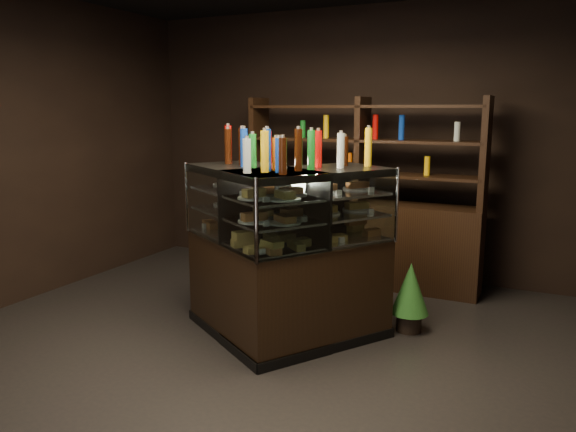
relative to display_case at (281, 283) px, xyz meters
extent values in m
plane|color=black|center=(-0.23, -0.28, -0.48)|extent=(5.00, 5.00, 0.00)
cube|color=black|center=(-0.23, 2.22, 1.02)|extent=(5.00, 0.02, 3.00)
cube|color=black|center=(-2.73, -0.28, 1.02)|extent=(0.02, 5.00, 3.00)
cube|color=black|center=(0.22, 0.05, -0.06)|extent=(1.22, 1.41, 0.83)
cube|color=black|center=(0.22, 0.05, -0.44)|extent=(1.26, 1.45, 0.08)
cube|color=black|center=(0.22, 0.05, 0.91)|extent=(1.22, 1.41, 0.06)
cube|color=silver|center=(0.22, 0.05, 0.36)|extent=(1.15, 1.34, 0.02)
cube|color=silver|center=(0.22, 0.05, 0.56)|extent=(1.15, 1.34, 0.02)
cube|color=silver|center=(0.22, 0.05, 0.73)|extent=(1.15, 1.34, 0.02)
cube|color=white|center=(0.49, -0.13, 0.64)|extent=(0.70, 1.07, 0.59)
cylinder|color=silver|center=(0.83, 0.41, 0.64)|extent=(0.03, 0.03, 0.61)
cylinder|color=silver|center=(0.14, -0.65, 0.64)|extent=(0.03, 0.03, 0.61)
cube|color=black|center=(-0.22, -0.05, -0.06)|extent=(1.41, 1.22, 0.83)
cube|color=black|center=(-0.22, -0.05, -0.44)|extent=(1.45, 1.25, 0.08)
cube|color=black|center=(-0.22, -0.05, 0.91)|extent=(1.41, 1.22, 0.06)
cube|color=silver|center=(-0.22, -0.05, 0.36)|extent=(1.34, 1.15, 0.02)
cube|color=silver|center=(-0.22, -0.05, 0.56)|extent=(1.34, 1.15, 0.02)
cube|color=silver|center=(-0.22, -0.05, 0.73)|extent=(1.34, 1.15, 0.02)
cube|color=white|center=(-0.40, -0.32, 0.64)|extent=(1.07, 0.69, 0.59)
cylinder|color=silver|center=(0.14, -0.65, 0.64)|extent=(0.03, 0.03, 0.61)
cylinder|color=silver|center=(-0.93, 0.03, 0.64)|extent=(0.03, 0.03, 0.61)
cube|color=#B2693F|center=(-0.04, -0.41, 0.40)|extent=(0.17, 0.20, 0.06)
cube|color=#B2693F|center=(0.15, -0.12, 0.40)|extent=(0.17, 0.20, 0.06)
cube|color=#B2693F|center=(0.34, 0.18, 0.40)|extent=(0.17, 0.20, 0.06)
cube|color=#B2693F|center=(0.54, 0.48, 0.40)|extent=(0.17, 0.20, 0.06)
cylinder|color=white|center=(-0.04, -0.35, 0.57)|extent=(0.24, 0.24, 0.02)
cube|color=#B2693F|center=(-0.04, -0.35, 0.61)|extent=(0.16, 0.19, 0.05)
cylinder|color=white|center=(0.13, -0.09, 0.57)|extent=(0.24, 0.24, 0.02)
cube|color=#B2693F|center=(0.13, -0.09, 0.61)|extent=(0.16, 0.19, 0.05)
cylinder|color=white|center=(0.31, 0.18, 0.57)|extent=(0.24, 0.24, 0.02)
cube|color=#B2693F|center=(0.31, 0.18, 0.61)|extent=(0.16, 0.19, 0.05)
cylinder|color=white|center=(0.48, 0.45, 0.57)|extent=(0.24, 0.24, 0.02)
cube|color=#B2693F|center=(0.48, 0.45, 0.61)|extent=(0.16, 0.19, 0.05)
cylinder|color=white|center=(-0.04, -0.35, 0.75)|extent=(0.24, 0.24, 0.02)
cube|color=#B2693F|center=(-0.04, -0.35, 0.78)|extent=(0.16, 0.19, 0.05)
cylinder|color=white|center=(0.13, -0.09, 0.75)|extent=(0.24, 0.24, 0.02)
cube|color=#B2693F|center=(0.13, -0.09, 0.78)|extent=(0.16, 0.19, 0.05)
cylinder|color=white|center=(0.31, 0.18, 0.75)|extent=(0.24, 0.24, 0.02)
cube|color=#B2693F|center=(0.31, 0.18, 0.78)|extent=(0.16, 0.19, 0.05)
cylinder|color=white|center=(0.48, 0.45, 0.75)|extent=(0.24, 0.24, 0.02)
cube|color=#B2693F|center=(0.48, 0.45, 0.78)|extent=(0.16, 0.19, 0.05)
cube|color=#B2693F|center=(-0.69, 0.22, 0.40)|extent=(0.20, 0.17, 0.06)
cube|color=#B2693F|center=(-0.39, 0.02, 0.40)|extent=(0.20, 0.17, 0.06)
cube|color=#B2693F|center=(-0.09, -0.17, 0.40)|extent=(0.20, 0.17, 0.06)
cube|color=#B2693F|center=(0.21, -0.36, 0.40)|extent=(0.20, 0.17, 0.06)
cylinder|color=white|center=(-0.63, 0.21, 0.57)|extent=(0.24, 0.24, 0.02)
cube|color=#B2693F|center=(-0.63, 0.21, 0.61)|extent=(0.19, 0.16, 0.05)
cylinder|color=white|center=(-0.36, 0.04, 0.57)|extent=(0.24, 0.24, 0.02)
cube|color=#B2693F|center=(-0.36, 0.04, 0.61)|extent=(0.19, 0.16, 0.05)
cylinder|color=white|center=(-0.09, -0.13, 0.57)|extent=(0.24, 0.24, 0.02)
cube|color=#B2693F|center=(-0.09, -0.13, 0.61)|extent=(0.19, 0.16, 0.05)
cylinder|color=white|center=(0.18, -0.31, 0.57)|extent=(0.24, 0.24, 0.02)
cube|color=#B2693F|center=(0.18, -0.31, 0.61)|extent=(0.19, 0.16, 0.05)
cylinder|color=white|center=(-0.63, 0.21, 0.75)|extent=(0.24, 0.24, 0.02)
cube|color=#B2693F|center=(-0.63, 0.21, 0.78)|extent=(0.19, 0.16, 0.05)
cylinder|color=white|center=(-0.36, 0.04, 0.75)|extent=(0.24, 0.24, 0.02)
cube|color=#B2693F|center=(-0.36, 0.04, 0.78)|extent=(0.19, 0.16, 0.05)
cylinder|color=white|center=(-0.09, -0.13, 0.75)|extent=(0.24, 0.24, 0.02)
cube|color=#B2693F|center=(-0.09, -0.13, 0.78)|extent=(0.19, 0.16, 0.05)
cylinder|color=white|center=(0.18, -0.31, 0.75)|extent=(0.24, 0.24, 0.02)
cube|color=#B2693F|center=(0.18, -0.31, 0.78)|extent=(0.19, 0.16, 0.05)
cylinder|color=#B20C0A|center=(-0.07, -0.40, 1.08)|extent=(0.06, 0.06, 0.28)
cylinder|color=silver|center=(-0.07, -0.40, 1.23)|extent=(0.03, 0.03, 0.02)
cylinder|color=black|center=(0.00, -0.29, 1.08)|extent=(0.06, 0.06, 0.28)
cylinder|color=silver|center=(0.00, -0.29, 1.23)|extent=(0.03, 0.03, 0.02)
cylinder|color=#0F38B2|center=(0.08, -0.17, 1.08)|extent=(0.06, 0.06, 0.28)
cylinder|color=silver|center=(0.08, -0.17, 1.23)|extent=(0.03, 0.03, 0.02)
cylinder|color=#D8590A|center=(0.15, -0.06, 1.08)|extent=(0.06, 0.06, 0.28)
cylinder|color=silver|center=(0.15, -0.06, 1.23)|extent=(0.03, 0.03, 0.02)
cylinder|color=yellow|center=(0.22, 0.05, 1.08)|extent=(0.06, 0.06, 0.28)
cylinder|color=silver|center=(0.22, 0.05, 1.23)|extent=(0.03, 0.03, 0.02)
cylinder|color=#147223|center=(0.29, 0.16, 1.08)|extent=(0.06, 0.06, 0.28)
cylinder|color=silver|center=(0.29, 0.16, 1.23)|extent=(0.03, 0.03, 0.02)
cylinder|color=silver|center=(0.37, 0.27, 1.08)|extent=(0.06, 0.06, 0.28)
cylinder|color=silver|center=(0.37, 0.27, 1.23)|extent=(0.03, 0.03, 0.02)
cylinder|color=#B20C0A|center=(0.44, 0.38, 1.08)|extent=(0.06, 0.06, 0.28)
cylinder|color=silver|center=(0.44, 0.38, 1.23)|extent=(0.03, 0.03, 0.02)
cylinder|color=black|center=(0.51, 0.50, 1.08)|extent=(0.06, 0.06, 0.28)
cylinder|color=silver|center=(0.51, 0.50, 1.23)|extent=(0.03, 0.03, 0.02)
cylinder|color=#B20C0A|center=(-0.67, 0.24, 1.08)|extent=(0.06, 0.06, 0.28)
cylinder|color=silver|center=(-0.67, 0.24, 1.23)|extent=(0.03, 0.03, 0.02)
cylinder|color=black|center=(-0.56, 0.17, 1.08)|extent=(0.06, 0.06, 0.28)
cylinder|color=silver|center=(-0.56, 0.17, 1.23)|extent=(0.03, 0.03, 0.02)
cylinder|color=#0F38B2|center=(-0.45, 0.10, 1.08)|extent=(0.06, 0.06, 0.28)
cylinder|color=silver|center=(-0.45, 0.10, 1.23)|extent=(0.03, 0.03, 0.02)
cylinder|color=#D8590A|center=(-0.33, 0.03, 1.08)|extent=(0.06, 0.06, 0.28)
cylinder|color=silver|center=(-0.33, 0.03, 1.23)|extent=(0.03, 0.03, 0.02)
cylinder|color=yellow|center=(-0.22, -0.05, 1.08)|extent=(0.06, 0.06, 0.28)
cylinder|color=silver|center=(-0.22, -0.05, 1.23)|extent=(0.03, 0.03, 0.02)
cylinder|color=#147223|center=(-0.11, -0.12, 1.08)|extent=(0.06, 0.06, 0.28)
cylinder|color=silver|center=(-0.11, -0.12, 1.23)|extent=(0.03, 0.03, 0.02)
cylinder|color=silver|center=(0.00, -0.19, 1.08)|extent=(0.06, 0.06, 0.28)
cylinder|color=silver|center=(0.00, -0.19, 1.23)|extent=(0.03, 0.03, 0.02)
cylinder|color=#B20C0A|center=(0.11, -0.26, 1.08)|extent=(0.06, 0.06, 0.28)
cylinder|color=silver|center=(0.11, -0.26, 1.23)|extent=(0.03, 0.03, 0.02)
cylinder|color=black|center=(0.23, -0.33, 1.08)|extent=(0.06, 0.06, 0.28)
cylinder|color=silver|center=(0.23, -0.33, 1.23)|extent=(0.03, 0.03, 0.02)
cylinder|color=black|center=(0.93, 0.61, -0.40)|extent=(0.21, 0.21, 0.16)
cone|color=#195825|center=(0.93, 0.61, -0.10)|extent=(0.32, 0.32, 0.44)
cone|color=#195825|center=(0.93, 0.61, 0.05)|extent=(0.25, 0.25, 0.31)
cube|color=black|center=(0.09, 1.77, -0.03)|extent=(2.55, 0.43, 0.90)
cube|color=black|center=(-1.15, 1.78, 0.97)|extent=(0.06, 0.38, 1.10)
cube|color=black|center=(0.09, 1.77, 0.97)|extent=(0.06, 0.38, 1.10)
cube|color=black|center=(1.33, 1.76, 0.97)|extent=(0.06, 0.38, 1.10)
cube|color=black|center=(0.09, 1.77, 0.72)|extent=(2.50, 0.39, 0.03)
cube|color=black|center=(0.09, 1.77, 1.07)|extent=(2.50, 0.39, 0.03)
cube|color=black|center=(0.09, 1.77, 1.42)|extent=(2.50, 0.39, 0.03)
cylinder|color=#B20C0A|center=(-0.88, 1.77, 0.85)|extent=(0.06, 0.06, 0.22)
cylinder|color=black|center=(-0.60, 1.77, 0.85)|extent=(0.06, 0.06, 0.22)
cylinder|color=#0F38B2|center=(-0.33, 1.77, 0.85)|extent=(0.06, 0.06, 0.22)
cylinder|color=#D8590A|center=(-0.05, 1.77, 0.85)|extent=(0.06, 0.06, 0.22)
cylinder|color=yellow|center=(0.23, 1.77, 0.85)|extent=(0.06, 0.06, 0.22)
cylinder|color=#147223|center=(0.50, 1.77, 0.85)|extent=(0.06, 0.06, 0.22)
cylinder|color=silver|center=(0.78, 1.76, 0.85)|extent=(0.06, 0.06, 0.22)
cylinder|color=#B20C0A|center=(1.06, 1.76, 0.85)|extent=(0.06, 0.06, 0.22)
camera|label=1|loc=(1.96, -3.94, 1.39)|focal=35.00mm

